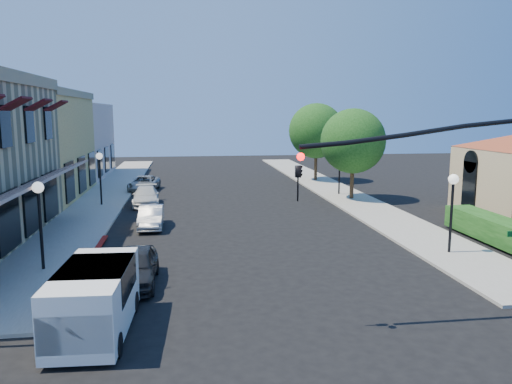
{
  "coord_description": "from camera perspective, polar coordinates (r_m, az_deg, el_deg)",
  "views": [
    {
      "loc": [
        -2.88,
        -11.81,
        6.18
      ],
      "look_at": [
        0.26,
        10.38,
        2.6
      ],
      "focal_mm": 35.0,
      "sensor_mm": 36.0,
      "label": 1
    }
  ],
  "objects": [
    {
      "name": "ground",
      "position": [
        13.64,
        5.28,
        -17.91
      ],
      "size": [
        120.0,
        120.0,
        0.0
      ],
      "primitive_type": "plane",
      "color": "black",
      "rests_on": "ground"
    },
    {
      "name": "sidewalk_left",
      "position": [
        39.73,
        -16.46,
        -0.16
      ],
      "size": [
        3.5,
        50.0,
        0.12
      ],
      "primitive_type": "cube",
      "color": "gray",
      "rests_on": "ground"
    },
    {
      "name": "sidewalk_right",
      "position": [
        40.98,
        8.52,
        0.38
      ],
      "size": [
        3.5,
        50.0,
        0.12
      ],
      "primitive_type": "cube",
      "color": "gray",
      "rests_on": "ground"
    },
    {
      "name": "curb_red_strip",
      "position": [
        21.14,
        -18.86,
        -8.43
      ],
      "size": [
        0.25,
        10.0,
        0.06
      ],
      "primitive_type": "cube",
      "color": "maroon",
      "rests_on": "ground"
    },
    {
      "name": "yellow_stucco_building",
      "position": [
        39.93,
        -26.56,
        4.7
      ],
      "size": [
        10.0,
        12.0,
        7.6
      ],
      "primitive_type": "cube",
      "color": "tan",
      "rests_on": "ground"
    },
    {
      "name": "pink_stucco_building",
      "position": [
        51.46,
        -22.35,
        5.41
      ],
      "size": [
        10.0,
        12.0,
        7.0
      ],
      "primitive_type": "cube",
      "color": "#D1A79E",
      "rests_on": "ground"
    },
    {
      "name": "hedge",
      "position": [
        26.15,
        26.26,
        -5.55
      ],
      "size": [
        1.4,
        8.0,
        1.1
      ],
      "primitive_type": "cube",
      "color": "#154112",
      "rests_on": "ground"
    },
    {
      "name": "street_tree_a",
      "position": [
        35.83,
        11.03,
        5.73
      ],
      "size": [
        4.56,
        4.56,
        6.48
      ],
      "color": "#382816",
      "rests_on": "ground"
    },
    {
      "name": "street_tree_b",
      "position": [
        45.37,
        6.91,
        6.94
      ],
      "size": [
        4.94,
        4.94,
        7.02
      ],
      "color": "#382816",
      "rests_on": "ground"
    },
    {
      "name": "signal_mast_arm",
      "position": [
        16.06,
        25.0,
        0.73
      ],
      "size": [
        8.01,
        0.39,
        6.0
      ],
      "color": "black",
      "rests_on": "ground"
    },
    {
      "name": "lamppost_left_near",
      "position": [
        20.88,
        -23.56,
        -1.19
      ],
      "size": [
        0.44,
        0.44,
        3.57
      ],
      "color": "black",
      "rests_on": "ground"
    },
    {
      "name": "lamppost_left_far",
      "position": [
        34.45,
        -17.43,
        2.92
      ],
      "size": [
        0.44,
        0.44,
        3.57
      ],
      "color": "black",
      "rests_on": "ground"
    },
    {
      "name": "lamppost_right_near",
      "position": [
        23.11,
        21.56,
        -0.14
      ],
      "size": [
        0.44,
        0.44,
        3.57
      ],
      "color": "black",
      "rests_on": "ground"
    },
    {
      "name": "lamppost_right_far",
      "position": [
        37.73,
        9.55,
        3.71
      ],
      "size": [
        0.44,
        0.44,
        3.57
      ],
      "color": "black",
      "rests_on": "ground"
    },
    {
      "name": "white_van",
      "position": [
        14.91,
        -18.04,
        -11.31
      ],
      "size": [
        2.08,
        4.38,
        1.9
      ],
      "color": "white",
      "rests_on": "ground"
    },
    {
      "name": "parked_car_a",
      "position": [
        18.74,
        -13.72,
        -8.28
      ],
      "size": [
        1.64,
        3.97,
        1.34
      ],
      "primitive_type": "imported",
      "rotation": [
        0.0,
        0.0,
        -0.01
      ],
      "color": "black",
      "rests_on": "ground"
    },
    {
      "name": "parked_car_b",
      "position": [
        27.58,
        -11.9,
        -2.81
      ],
      "size": [
        1.27,
        3.6,
        1.19
      ],
      "primitive_type": "imported",
      "rotation": [
        0.0,
        0.0,
        0.0
      ],
      "color": "#B7BABD",
      "rests_on": "ground"
    },
    {
      "name": "parked_car_c",
      "position": [
        34.34,
        -12.47,
        -0.48
      ],
      "size": [
        1.92,
        4.27,
        1.22
      ],
      "primitive_type": "imported",
      "rotation": [
        0.0,
        0.0,
        0.05
      ],
      "color": "silver",
      "rests_on": "ground"
    },
    {
      "name": "parked_car_d",
      "position": [
        40.61,
        -12.67,
        0.95
      ],
      "size": [
        2.54,
        4.54,
        1.2
      ],
      "primitive_type": "imported",
      "rotation": [
        0.0,
        0.0,
        -0.13
      ],
      "color": "#929496",
      "rests_on": "ground"
    }
  ]
}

